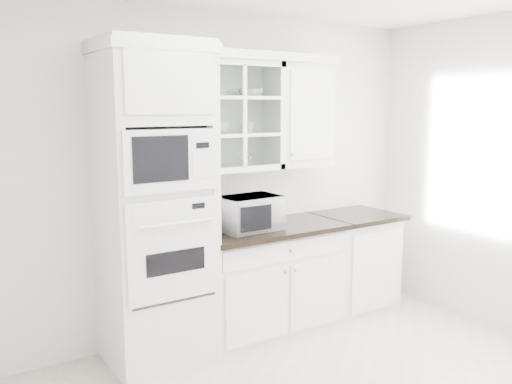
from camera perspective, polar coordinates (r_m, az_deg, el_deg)
room_shell at (r=3.55m, az=6.84°, el=6.46°), size 4.00×3.50×2.70m
oven_column at (r=4.08m, az=-10.53°, el=-1.49°), size 0.76×0.68×2.40m
base_cabinet_run at (r=4.76m, az=1.26°, el=-8.95°), size 1.32×0.67×0.92m
extra_base_cabinet at (r=5.36m, az=10.22°, el=-7.01°), size 0.72×0.67×0.92m
upper_cabinet_glass at (r=4.51m, az=-2.32°, el=7.98°), size 0.80×0.33×0.90m
upper_cabinet_solid at (r=4.89m, az=4.59°, el=8.04°), size 0.55×0.33×0.90m
crown_molding at (r=4.45m, az=-3.39°, el=14.20°), size 2.14×0.38×0.07m
countertop_microwave at (r=4.47m, az=-0.76°, el=-2.20°), size 0.51×0.43×0.28m
bowl_a at (r=4.42m, az=-4.52°, el=10.37°), size 0.27×0.27×0.06m
bowl_b at (r=4.61m, az=-0.57°, el=10.40°), size 0.23×0.23×0.06m
cup_a at (r=4.45m, az=-3.62°, el=6.79°), size 0.14×0.14×0.10m
cup_b at (r=4.58m, az=-0.81°, el=6.84°), size 0.11×0.11×0.09m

